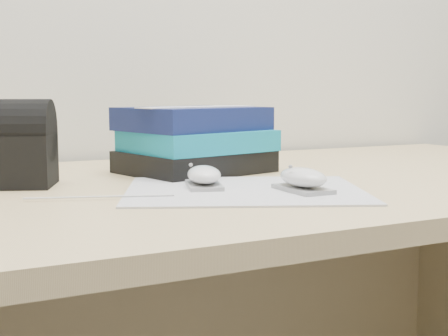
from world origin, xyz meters
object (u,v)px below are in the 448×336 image
mouse_front (303,179)px  pouch (6,144)px  desk (230,299)px  book_stack (195,140)px  mouse_rear (204,176)px

mouse_front → pouch: size_ratio=0.57×
desk → book_stack: bearing=130.8°
mouse_front → book_stack: 0.30m
mouse_front → pouch: 0.47m
pouch → mouse_rear: bearing=-31.7°
mouse_front → book_stack: size_ratio=0.33×
mouse_rear → book_stack: 0.21m
desk → pouch: 0.49m
mouse_front → pouch: bearing=145.4°
desk → pouch: (-0.38, 0.03, 0.30)m
book_stack → pouch: bearing=-175.7°
pouch → mouse_front: bearing=-34.6°
desk → book_stack: book_stack is taller
mouse_rear → mouse_front: bearing=-40.7°
desk → mouse_rear: (-0.12, -0.14, 0.25)m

